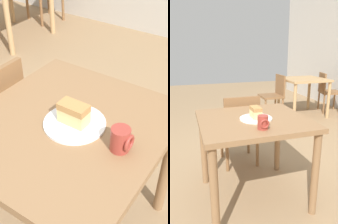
{
  "view_description": "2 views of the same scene",
  "coord_description": "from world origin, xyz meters",
  "views": [
    {
      "loc": [
        0.63,
        -0.64,
        1.61
      ],
      "look_at": [
        0.06,
        0.22,
        0.83
      ],
      "focal_mm": 50.0,
      "sensor_mm": 36.0,
      "label": 1
    },
    {
      "loc": [
        1.65,
        -0.35,
        1.32
      ],
      "look_at": [
        0.03,
        0.18,
        0.83
      ],
      "focal_mm": 35.0,
      "sensor_mm": 36.0,
      "label": 2
    }
  ],
  "objects": [
    {
      "name": "dining_table_near",
      "position": [
        -0.01,
        0.19,
        0.64
      ],
      "size": [
        0.83,
        0.9,
        0.76
      ],
      "color": "olive",
      "rests_on": "ground_plane"
    },
    {
      "name": "coffee_mug",
      "position": [
        0.26,
        0.17,
        0.81
      ],
      "size": [
        0.08,
        0.08,
        0.1
      ],
      "color": "#9E382D",
      "rests_on": "dining_table_near"
    },
    {
      "name": "cake_slice",
      "position": [
        0.02,
        0.2,
        0.82
      ],
      "size": [
        0.13,
        0.07,
        0.09
      ],
      "color": "#E0C67F",
      "rests_on": "plate"
    },
    {
      "name": "plate",
      "position": [
        0.02,
        0.2,
        0.77
      ],
      "size": [
        0.27,
        0.27,
        0.01
      ],
      "color": "white",
      "rests_on": "dining_table_near"
    }
  ]
}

